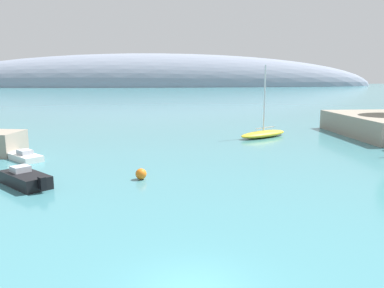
{
  "coord_description": "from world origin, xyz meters",
  "views": [
    {
      "loc": [
        -1.04,
        -11.98,
        7.31
      ],
      "look_at": [
        1.86,
        21.67,
        1.25
      ],
      "focal_mm": 36.12,
      "sensor_mm": 36.0,
      "label": 1
    }
  ],
  "objects_px": {
    "sailboat_yellow_mid_mooring": "(263,133)",
    "motorboat_white_alongside_breakwater": "(21,156)",
    "mooring_buoy_orange": "(141,174)",
    "motorboat_black_foreground": "(25,179)"
  },
  "relations": [
    {
      "from": "sailboat_yellow_mid_mooring",
      "to": "motorboat_black_foreground",
      "type": "distance_m",
      "value": 28.29
    },
    {
      "from": "motorboat_white_alongside_breakwater",
      "to": "mooring_buoy_orange",
      "type": "bearing_deg",
      "value": 11.96
    },
    {
      "from": "sailboat_yellow_mid_mooring",
      "to": "motorboat_black_foreground",
      "type": "height_order",
      "value": "sailboat_yellow_mid_mooring"
    },
    {
      "from": "motorboat_black_foreground",
      "to": "mooring_buoy_orange",
      "type": "distance_m",
      "value": 7.68
    },
    {
      "from": "motorboat_black_foreground",
      "to": "motorboat_white_alongside_breakwater",
      "type": "relative_size",
      "value": 0.86
    },
    {
      "from": "sailboat_yellow_mid_mooring",
      "to": "motorboat_white_alongside_breakwater",
      "type": "height_order",
      "value": "sailboat_yellow_mid_mooring"
    },
    {
      "from": "motorboat_black_foreground",
      "to": "sailboat_yellow_mid_mooring",
      "type": "bearing_deg",
      "value": -91.5
    },
    {
      "from": "motorboat_white_alongside_breakwater",
      "to": "mooring_buoy_orange",
      "type": "distance_m",
      "value": 13.28
    },
    {
      "from": "sailboat_yellow_mid_mooring",
      "to": "motorboat_white_alongside_breakwater",
      "type": "distance_m",
      "value": 26.45
    },
    {
      "from": "motorboat_white_alongside_breakwater",
      "to": "sailboat_yellow_mid_mooring",
      "type": "bearing_deg",
      "value": 69.59
    }
  ]
}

